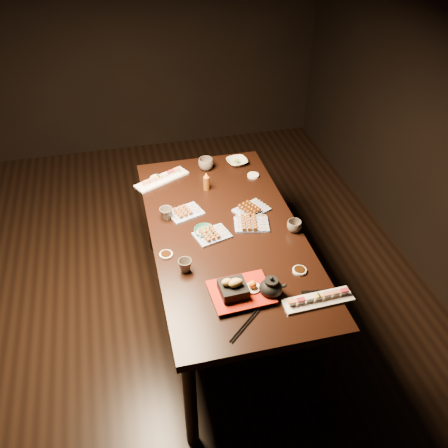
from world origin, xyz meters
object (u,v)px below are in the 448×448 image
Objects in this scene: edamame_bowl_cream at (237,162)px; yakitori_plate_center at (212,233)px; teacup_far_left at (166,214)px; teapot at (271,286)px; edamame_bowl_green at (204,231)px; sushi_platter_near at (318,298)px; yakitori_plate_right at (252,222)px; teacup_near_left at (185,266)px; sushi_platter_far at (162,177)px; dining_table at (226,276)px; tempura_tray at (241,287)px; teacup_far_right at (206,164)px; yakitori_plate_left at (185,210)px; teacup_mid_right at (294,226)px; condiment_bottle at (206,181)px.

yakitori_plate_center is at bearing -114.74° from edamame_bowl_cream.
teapot is (0.43, -0.78, 0.02)m from teacup_far_left.
edamame_bowl_green is 0.85× the size of teapot.
yakitori_plate_right is at bearing 100.60° from sushi_platter_near.
teapot reaches higher than teacup_near_left.
teapot is at bearing 81.09° from sushi_platter_far.
yakitori_plate_right is at bearing 1.43° from dining_table.
edamame_bowl_green is 0.84m from edamame_bowl_cream.
tempura_tray is 4.08× the size of teacup_near_left.
teacup_far_left is 0.77× the size of teacup_far_right.
edamame_bowl_green is at bearing 127.14° from yakitori_plate_center.
teacup_far_right is at bearing 65.31° from yakitori_plate_center.
teacup_near_left reaches higher than dining_table.
teacup_far_right is (0.03, 0.73, 0.42)m from dining_table.
teacup_near_left is at bearing 155.91° from teapot.
tempura_tray is (0.16, -0.77, 0.03)m from yakitori_plate_left.
teacup_near_left is 0.88× the size of teacup_mid_right.
sushi_platter_far is 0.94m from teacup_near_left.
teacup_mid_right is (0.70, -0.75, 0.01)m from sushi_platter_far.
sushi_platter_far is at bearing 91.42° from yakitori_plate_center.
sushi_platter_near is at bearing -31.70° from teacup_near_left.
teapot is (-0.22, 0.10, 0.04)m from sushi_platter_near.
condiment_bottle is (0.03, 1.01, 0.01)m from tempura_tray.
edamame_bowl_green is 0.83× the size of edamame_bowl_cream.
sushi_platter_far is 4.79× the size of teacup_far_left.
yakitori_plate_center is at bearing -99.10° from teacup_far_right.
tempura_tray reaches higher than sushi_platter_far.
yakitori_plate_center is 0.28m from yakitori_plate_left.
sushi_platter_near is at bearing -66.28° from yakitori_plate_right.
yakitori_plate_left reaches higher than sushi_platter_near.
yakitori_plate_left is at bearing 118.26° from sushi_platter_near.
condiment_bottle is at bearing 76.38° from edamame_bowl_green.
tempura_tray reaches higher than edamame_bowl_green.
yakitori_plate_center is (-0.42, 0.64, 0.00)m from sushi_platter_near.
yakitori_plate_right is 0.49m from condiment_bottle.
teapot is at bearing -122.32° from teacup_mid_right.
dining_table is at bearing 113.70° from sushi_platter_near.
teapot is 1.05m from condiment_bottle.
yakitori_plate_left is at bearing 161.31° from yakitori_plate_right.
teapot is at bearing -61.01° from teacup_far_left.
teacup_far_right reaches higher than edamame_bowl_cream.
teacup_far_left is at bearing 58.99° from sushi_platter_far.
teacup_near_left reaches higher than edamame_bowl_cream.
tempura_tray is at bearing -97.01° from yakitori_plate_left.
edamame_bowl_green is at bearing 77.38° from sushi_platter_far.
condiment_bottle reaches higher than teacup_far_left.
yakitori_plate_center reaches higher than dining_table.
teacup_far_left is (-0.33, 0.21, 0.41)m from dining_table.
teacup_far_right reaches higher than dining_table.
teacup_near_left is (-0.25, 0.25, -0.02)m from tempura_tray.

